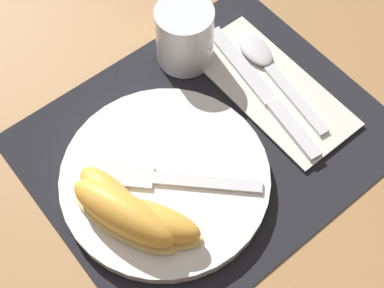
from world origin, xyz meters
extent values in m
plane|color=#A37547|center=(0.00, 0.00, 0.00)|extent=(3.00, 3.00, 0.00)
cube|color=black|center=(0.00, 0.00, 0.00)|extent=(0.40, 0.33, 0.00)
cylinder|color=white|center=(-0.07, -0.01, 0.01)|extent=(0.24, 0.24, 0.02)
cylinder|color=silver|center=(0.06, 0.11, 0.04)|extent=(0.07, 0.07, 0.08)
cylinder|color=orange|center=(0.06, 0.11, 0.02)|extent=(0.06, 0.06, 0.03)
cube|color=silver|center=(0.11, 0.01, 0.01)|extent=(0.10, 0.22, 0.00)
cube|color=silver|center=(0.09, -0.06, 0.01)|extent=(0.03, 0.09, 0.01)
cube|color=silver|center=(0.10, 0.05, 0.01)|extent=(0.04, 0.14, 0.01)
cube|color=silver|center=(0.12, -0.03, 0.01)|extent=(0.03, 0.12, 0.01)
ellipsoid|color=silver|center=(0.13, 0.06, 0.01)|extent=(0.04, 0.06, 0.01)
cube|color=silver|center=(-0.04, -0.05, 0.02)|extent=(0.10, 0.09, 0.00)
cube|color=silver|center=(-0.11, 0.02, 0.02)|extent=(0.07, 0.07, 0.00)
ellipsoid|color=#F4DB84|center=(-0.14, -0.01, 0.02)|extent=(0.05, 0.11, 0.01)
ellipsoid|color=#F9B242|center=(-0.14, -0.01, 0.04)|extent=(0.05, 0.11, 0.03)
ellipsoid|color=#F4DB84|center=(-0.14, -0.03, 0.02)|extent=(0.08, 0.14, 0.01)
ellipsoid|color=#F9B242|center=(-0.14, -0.03, 0.04)|extent=(0.08, 0.13, 0.05)
ellipsoid|color=#F4DB84|center=(-0.13, -0.05, 0.02)|extent=(0.11, 0.13, 0.01)
ellipsoid|color=#F9B242|center=(-0.13, -0.05, 0.04)|extent=(0.10, 0.12, 0.04)
camera|label=1|loc=(-0.21, -0.24, 0.55)|focal=50.00mm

